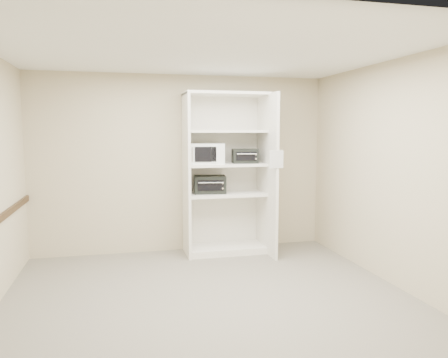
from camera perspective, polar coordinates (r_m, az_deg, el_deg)
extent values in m
cube|color=#6B645B|center=(5.11, -2.07, -14.99)|extent=(4.50, 4.00, 0.01)
cube|color=white|center=(4.84, -2.20, 16.35)|extent=(4.50, 4.00, 0.01)
cube|color=#BEAD8E|center=(6.75, -5.51, 1.99)|extent=(4.50, 0.02, 2.70)
cube|color=#BEAD8E|center=(2.88, 5.84, -3.88)|extent=(4.50, 0.02, 2.70)
cube|color=#BEAD8E|center=(5.68, 20.72, 0.79)|extent=(0.02, 4.00, 2.70)
cube|color=white|center=(6.45, -4.92, 0.46)|extent=(0.04, 0.60, 2.40)
cube|color=white|center=(6.60, 5.64, 0.58)|extent=(0.04, 0.90, 2.40)
cube|color=white|center=(6.87, -0.35, 0.83)|extent=(1.24, 0.02, 2.40)
cube|color=white|center=(6.80, 0.21, -9.08)|extent=(1.16, 0.56, 0.10)
cube|color=white|center=(6.63, 0.22, -1.98)|extent=(1.16, 0.56, 0.04)
cube|color=white|center=(6.58, 0.22, 1.90)|extent=(1.16, 0.56, 0.04)
cube|color=white|center=(6.56, 0.22, 6.26)|extent=(1.16, 0.56, 0.04)
cube|color=white|center=(6.58, 0.22, 11.06)|extent=(1.24, 0.60, 0.04)
cube|color=white|center=(6.47, -2.32, 3.34)|extent=(0.54, 0.43, 0.30)
cube|color=black|center=(6.60, 2.75, 3.01)|extent=(0.40, 0.32, 0.21)
cube|color=black|center=(6.60, -1.87, -0.70)|extent=(0.51, 0.41, 0.26)
cube|color=white|center=(6.14, 6.87, 2.58)|extent=(0.19, 0.01, 0.25)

